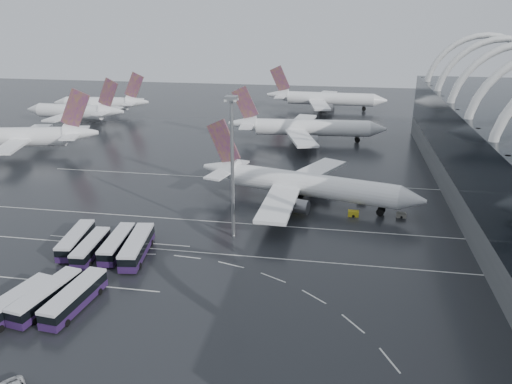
% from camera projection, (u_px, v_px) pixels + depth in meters
% --- Properties ---
extents(ground, '(420.00, 420.00, 0.00)m').
position_uv_depth(ground, '(243.00, 251.00, 90.60)').
color(ground, black).
rests_on(ground, ground).
extents(lane_marking_near, '(120.00, 0.25, 0.01)m').
position_uv_depth(lane_marking_near, '(241.00, 256.00, 88.75)').
color(lane_marking_near, silver).
rests_on(lane_marking_near, ground).
extents(lane_marking_mid, '(120.00, 0.25, 0.01)m').
position_uv_depth(lane_marking_mid, '(254.00, 224.00, 101.70)').
color(lane_marking_mid, silver).
rests_on(lane_marking_mid, ground).
extents(lane_marking_far, '(120.00, 0.25, 0.01)m').
position_uv_depth(lane_marking_far, '(273.00, 181.00, 127.60)').
color(lane_marking_far, silver).
rests_on(lane_marking_far, ground).
extents(bus_bay_line_south, '(28.00, 0.25, 0.01)m').
position_uv_depth(bus_bay_line_south, '(76.00, 284.00, 79.61)').
color(bus_bay_line_south, silver).
rests_on(bus_bay_line_south, ground).
extents(bus_bay_line_north, '(28.00, 0.25, 0.01)m').
position_uv_depth(bus_bay_line_north, '(119.00, 241.00, 94.41)').
color(bus_bay_line_north, silver).
rests_on(bus_bay_line_north, ground).
extents(airliner_main, '(51.40, 44.43, 17.61)m').
position_uv_depth(airliner_main, '(302.00, 184.00, 111.49)').
color(airliner_main, white).
rests_on(airliner_main, ground).
extents(airliner_gate_b, '(51.94, 46.59, 18.03)m').
position_uv_depth(airliner_gate_b, '(304.00, 128.00, 164.02)').
color(airliner_gate_b, white).
rests_on(airliner_gate_b, ground).
extents(airliner_gate_c, '(51.91, 48.00, 18.53)m').
position_uv_depth(airliner_gate_c, '(324.00, 99.00, 216.19)').
color(airliner_gate_c, white).
rests_on(airliner_gate_c, ground).
extents(jet_remote_west, '(44.68, 36.21, 19.54)m').
position_uv_depth(jet_remote_west, '(26.00, 137.00, 150.34)').
color(jet_remote_west, white).
rests_on(jet_remote_west, ground).
extents(jet_remote_mid, '(41.08, 33.10, 17.89)m').
position_uv_depth(jet_remote_mid, '(76.00, 112.00, 189.22)').
color(jet_remote_mid, white).
rests_on(jet_remote_mid, ground).
extents(jet_remote_far, '(40.46, 32.61, 17.63)m').
position_uv_depth(jet_remote_far, '(103.00, 104.00, 206.21)').
color(jet_remote_far, white).
rests_on(jet_remote_far, ground).
extents(bus_row_near_a, '(4.52, 12.91, 3.11)m').
position_uv_depth(bus_row_near_a, '(76.00, 240.00, 90.79)').
color(bus_row_near_a, '#291543').
rests_on(bus_row_near_a, ground).
extents(bus_row_near_b, '(3.64, 12.23, 2.97)m').
position_uv_depth(bus_row_near_b, '(91.00, 247.00, 88.18)').
color(bus_row_near_b, '#291543').
rests_on(bus_row_near_b, ground).
extents(bus_row_near_c, '(4.04, 12.94, 3.13)m').
position_uv_depth(bus_row_near_c, '(117.00, 244.00, 89.35)').
color(bus_row_near_c, '#291543').
rests_on(bus_row_near_c, ground).
extents(bus_row_near_d, '(5.04, 14.21, 3.42)m').
position_uv_depth(bus_row_near_d, '(137.00, 247.00, 87.93)').
color(bus_row_near_d, '#291543').
rests_on(bus_row_near_d, ground).
extents(bus_row_far_a, '(5.32, 13.03, 3.13)m').
position_uv_depth(bus_row_far_a, '(15.00, 303.00, 71.29)').
color(bus_row_far_a, '#291543').
rests_on(bus_row_far_a, ground).
extents(bus_row_far_b, '(4.95, 13.23, 3.18)m').
position_uv_depth(bus_row_far_b, '(46.00, 296.00, 72.97)').
color(bus_row_far_b, '#291543').
rests_on(bus_row_far_b, ground).
extents(bus_row_far_c, '(4.13, 13.33, 3.23)m').
position_uv_depth(bus_row_far_c, '(75.00, 298.00, 72.60)').
color(bus_row_far_c, '#291543').
rests_on(bus_row_far_c, ground).
extents(floodlight_mast, '(2.07, 2.07, 26.99)m').
position_uv_depth(floodlight_mast, '(232.00, 151.00, 90.54)').
color(floodlight_mast, gray).
rests_on(floodlight_mast, ground).
extents(gse_cart_belly_a, '(2.22, 1.31, 1.21)m').
position_uv_depth(gse_cart_belly_a, '(353.00, 213.00, 105.50)').
color(gse_cart_belly_a, gold).
rests_on(gse_cart_belly_a, ground).
extents(gse_cart_belly_b, '(2.05, 1.21, 1.12)m').
position_uv_depth(gse_cart_belly_b, '(362.00, 200.00, 113.18)').
color(gse_cart_belly_b, slate).
rests_on(gse_cart_belly_b, ground).
extents(gse_cart_belly_c, '(2.12, 1.25, 1.16)m').
position_uv_depth(gse_cart_belly_c, '(299.00, 208.00, 108.72)').
color(gse_cart_belly_c, gold).
rests_on(gse_cart_belly_c, ground).
extents(gse_cart_belly_d, '(1.95, 1.15, 1.06)m').
position_uv_depth(gse_cart_belly_d, '(401.00, 215.00, 104.96)').
color(gse_cart_belly_d, slate).
rests_on(gse_cart_belly_d, ground).
extents(gse_cart_belly_e, '(2.27, 1.34, 1.24)m').
position_uv_depth(gse_cart_belly_e, '(315.00, 186.00, 121.68)').
color(gse_cart_belly_e, gold).
rests_on(gse_cart_belly_e, ground).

